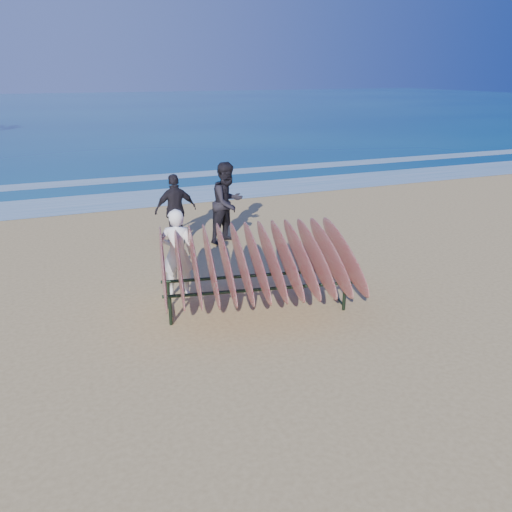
# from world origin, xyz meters

# --- Properties ---
(ground) EXTENTS (120.00, 120.00, 0.00)m
(ground) POSITION_xyz_m (0.00, 0.00, 0.00)
(ground) COLOR tan
(ground) RESTS_ON ground
(ocean) EXTENTS (160.00, 160.00, 0.00)m
(ocean) POSITION_xyz_m (0.00, 55.00, 0.01)
(ocean) COLOR navy
(ocean) RESTS_ON ground
(foam_near) EXTENTS (160.00, 160.00, 0.00)m
(foam_near) POSITION_xyz_m (0.00, 10.00, 0.01)
(foam_near) COLOR white
(foam_near) RESTS_ON ground
(foam_far) EXTENTS (160.00, 160.00, 0.00)m
(foam_far) POSITION_xyz_m (0.00, 13.50, 0.01)
(foam_far) COLOR white
(foam_far) RESTS_ON ground
(surfboard_rack) EXTENTS (3.60, 3.11, 1.46)m
(surfboard_rack) POSITION_xyz_m (-0.03, 0.73, 0.90)
(surfboard_rack) COLOR black
(surfboard_rack) RESTS_ON ground
(person_white) EXTENTS (0.69, 0.57, 1.63)m
(person_white) POSITION_xyz_m (-1.10, 1.85, 0.82)
(person_white) COLOR white
(person_white) RESTS_ON ground
(person_dark_a) EXTENTS (1.17, 1.07, 1.93)m
(person_dark_a) POSITION_xyz_m (0.84, 4.59, 0.96)
(person_dark_a) COLOR black
(person_dark_a) RESTS_ON ground
(person_dark_b) EXTENTS (0.99, 0.43, 1.68)m
(person_dark_b) POSITION_xyz_m (-0.35, 4.88, 0.84)
(person_dark_b) COLOR black
(person_dark_b) RESTS_ON ground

